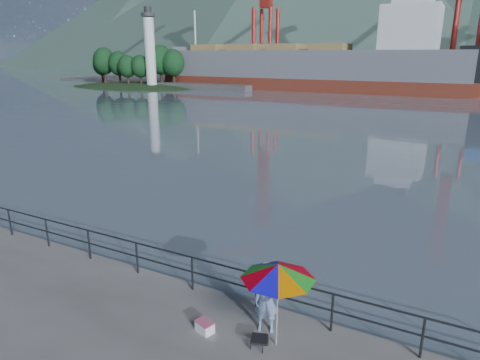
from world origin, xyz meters
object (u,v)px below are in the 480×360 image
(beach_umbrella, at_px, (278,271))
(bulk_carrier, at_px, (313,67))
(fisherman, at_px, (267,300))
(cooler_bag, at_px, (205,327))

(beach_umbrella, relative_size, bulk_carrier, 0.04)
(fisherman, relative_size, beach_umbrella, 0.74)
(fisherman, distance_m, beach_umbrella, 1.21)
(fisherman, relative_size, bulk_carrier, 0.03)
(fisherman, bearing_deg, cooler_bag, -168.26)
(fisherman, height_order, beach_umbrella, beach_umbrella)
(beach_umbrella, height_order, cooler_bag, beach_umbrella)
(cooler_bag, bearing_deg, bulk_carrier, 126.50)
(bulk_carrier, bearing_deg, beach_umbrella, -71.72)
(cooler_bag, relative_size, bulk_carrier, 0.01)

